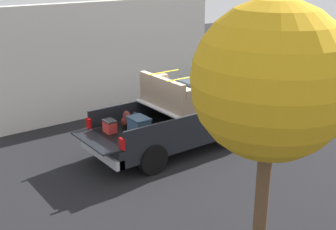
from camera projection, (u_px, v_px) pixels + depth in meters
The scene contains 5 objects.
ground_plane at pixel (184, 146), 13.05m from camera, with size 40.00×40.00×0.00m, color black.
pickup_truck at pixel (194, 113), 12.92m from camera, with size 6.05×2.06×2.23m.
building_facade at pixel (111, 58), 15.50m from camera, with size 8.31×0.36×3.92m, color silver.
tree_background at pixel (271, 83), 6.01m from camera, with size 2.24×2.24×4.76m.
trash_can at pixel (207, 85), 17.60m from camera, with size 0.60×0.60×0.98m.
Camera 1 is at (-7.50, -9.39, 5.19)m, focal length 47.15 mm.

